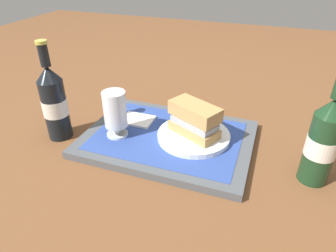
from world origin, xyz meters
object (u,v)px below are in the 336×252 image
at_px(beer_bottle, 54,102).
at_px(beer_glass, 115,112).
at_px(sandwich, 193,119).
at_px(plate, 194,136).
at_px(second_bottle, 323,141).

bearing_deg(beer_bottle, beer_glass, -169.73).
xyz_separation_m(beer_glass, beer_bottle, (0.16, 0.03, 0.01)).
bearing_deg(sandwich, beer_bottle, 40.07).
relative_size(beer_glass, beer_bottle, 0.47).
bearing_deg(plate, sandwich, -26.49).
distance_m(beer_glass, second_bottle, 0.49).
bearing_deg(beer_glass, sandwich, -163.68).
relative_size(sandwich, beer_bottle, 0.54).
bearing_deg(beer_bottle, sandwich, -166.42).
relative_size(plate, sandwich, 1.31).
bearing_deg(plate, beer_glass, 15.67).
bearing_deg(beer_glass, second_bottle, -178.27).
distance_m(sandwich, beer_glass, 0.20).
bearing_deg(sandwich, plate, 180.00).
xyz_separation_m(plate, beer_bottle, (0.36, 0.08, 0.08)).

